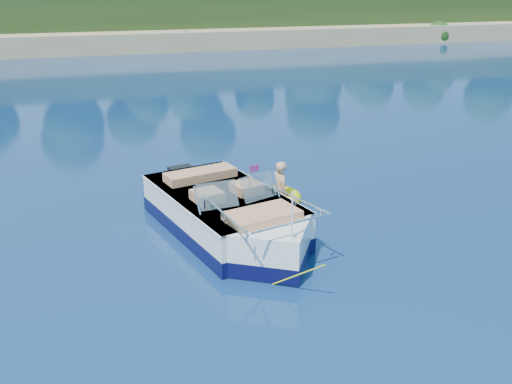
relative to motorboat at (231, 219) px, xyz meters
The scene contains 5 objects.
ground 1.70m from the motorboat, 167.91° to the right, with size 160.00×160.00×0.00m, color #0A1B46.
shoreline 63.45m from the motorboat, 91.46° to the left, with size 170.00×59.00×6.00m.
motorboat is the anchor object (origin of this frame).
tow_tube 2.47m from the motorboat, 45.62° to the left, with size 1.43×1.43×0.34m.
boy 2.46m from the motorboat, 44.07° to the left, with size 0.58×0.38×1.59m, color tan.
Camera 1 is at (-1.32, -11.07, 5.51)m, focal length 40.00 mm.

